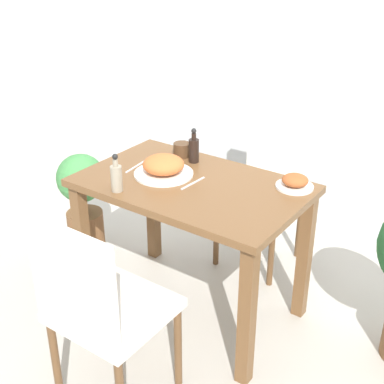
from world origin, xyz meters
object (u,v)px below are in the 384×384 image
at_px(side_plate, 295,182).
at_px(sauce_bottle, 194,149).
at_px(potted_plant_left, 83,200).
at_px(chair_far, 268,179).
at_px(condiment_bottle, 116,177).
at_px(food_plate, 163,166).
at_px(chair_near, 99,306).
at_px(drink_cup, 182,150).

height_order(side_plate, sauce_bottle, sauce_bottle).
bearing_deg(side_plate, potted_plant_left, -171.48).
relative_size(side_plate, sauce_bottle, 0.96).
bearing_deg(side_plate, sauce_bottle, -177.99).
relative_size(chair_far, condiment_bottle, 4.96).
relative_size(side_plate, condiment_bottle, 0.96).
distance_m(food_plate, side_plate, 0.63).
height_order(chair_near, chair_far, same).
distance_m(chair_far, drink_cup, 0.59).
bearing_deg(condiment_bottle, food_plate, 75.95).
height_order(side_plate, drink_cup, drink_cup).
bearing_deg(chair_near, food_plate, -71.53).
relative_size(sauce_bottle, potted_plant_left, 0.27).
bearing_deg(chair_far, drink_cup, -122.96).
distance_m(drink_cup, potted_plant_left, 0.73).
xyz_separation_m(chair_far, drink_cup, (-0.29, -0.45, 0.26)).
xyz_separation_m(chair_near, chair_far, (-0.02, 1.40, 0.00)).
height_order(chair_near, drink_cup, chair_near).
height_order(chair_near, condiment_bottle, condiment_bottle).
bearing_deg(potted_plant_left, sauce_bottle, 13.70).
distance_m(chair_far, sauce_bottle, 0.59).
height_order(condiment_bottle, potted_plant_left, condiment_bottle).
bearing_deg(condiment_bottle, chair_near, -56.28).
distance_m(drink_cup, condiment_bottle, 0.50).
xyz_separation_m(side_plate, condiment_bottle, (-0.65, -0.50, 0.04)).
bearing_deg(drink_cup, condiment_bottle, -89.62).
bearing_deg(chair_near, potted_plant_left, -40.83).
distance_m(side_plate, condiment_bottle, 0.82).
xyz_separation_m(chair_near, side_plate, (0.34, 0.95, 0.25)).
bearing_deg(chair_far, potted_plant_left, -143.95).
relative_size(chair_far, side_plate, 5.14).
relative_size(chair_near, chair_far, 1.00).
relative_size(food_plate, sauce_bottle, 1.59).
bearing_deg(sauce_bottle, chair_far, 67.49).
height_order(food_plate, side_plate, food_plate).
bearing_deg(chair_near, chair_far, -89.22).
bearing_deg(sauce_bottle, drink_cup, 165.80).
relative_size(chair_near, potted_plant_left, 1.36).
bearing_deg(chair_near, sauce_bottle, -77.13).
bearing_deg(chair_far, side_plate, -51.25).
height_order(chair_far, condiment_bottle, condiment_bottle).
distance_m(side_plate, potted_plant_left, 1.30).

